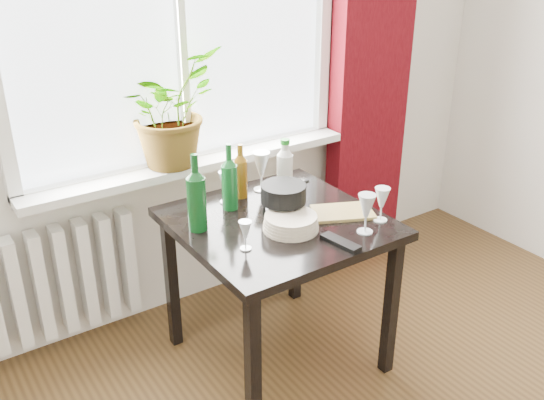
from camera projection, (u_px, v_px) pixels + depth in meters
windowsill at (193, 164)px, 3.00m from camera, size 1.72×0.20×0.04m
curtain at (373, 44)px, 3.34m from camera, size 0.50×0.12×2.56m
radiator at (52, 283)px, 2.83m from camera, size 0.80×0.10×0.55m
table at (278, 238)px, 2.67m from camera, size 0.85×0.85×0.74m
potted_plant at (168, 108)px, 2.83m from camera, size 0.65×0.62×0.55m
wine_bottle_left at (196, 192)px, 2.48m from camera, size 0.11×0.11×0.34m
wine_bottle_right at (229, 177)px, 2.67m from camera, size 0.07×0.07×0.31m
bottle_amber at (241, 171)px, 2.79m from camera, size 0.08×0.08×0.26m
cleaning_bottle at (285, 166)px, 2.84m from camera, size 0.10×0.10×0.27m
wineglass_front_right at (366, 213)px, 2.49m from camera, size 0.07×0.07×0.18m
wineglass_far_right at (382, 204)px, 2.59m from camera, size 0.07×0.07×0.16m
wineglass_back_center at (261, 171)px, 2.88m from camera, size 0.11×0.11×0.20m
wineglass_back_left at (226, 187)px, 2.76m from camera, size 0.07×0.07×0.15m
wineglass_front_left at (245, 235)px, 2.37m from camera, size 0.05×0.05×0.12m
plate_stack at (291, 223)px, 2.53m from camera, size 0.31×0.31×0.06m
fondue_pot at (283, 201)px, 2.62m from camera, size 0.26×0.24×0.15m
tv_remote at (341, 242)px, 2.43m from camera, size 0.08×0.19×0.02m
cutting_board at (343, 212)px, 2.68m from camera, size 0.31×0.26×0.01m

